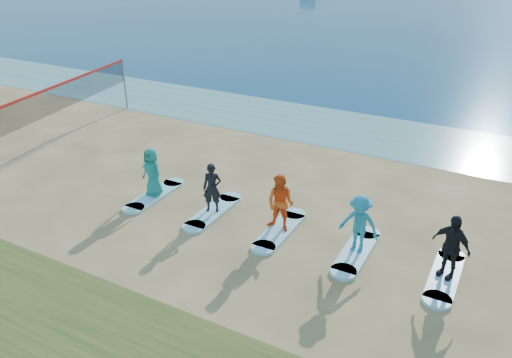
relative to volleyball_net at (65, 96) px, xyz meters
The scene contains 13 objects.
ground 11.60m from the volleyball_net, 19.02° to the right, with size 600.00×600.00×0.00m, color tan.
shallow_water 12.90m from the volleyball_net, 32.04° to the left, with size 600.00×600.00×0.00m, color teal.
volleyball_net is the anchor object (origin of this frame).
surfboard_0 7.28m from the volleyball_net, 21.08° to the right, with size 0.70×2.20×0.09m, color #A4E9FF.
student_0 7.11m from the volleyball_net, 21.08° to the right, with size 0.80×0.52×1.64m, color #1C877B.
surfboard_1 9.45m from the volleyball_net, 15.87° to the right, with size 0.70×2.20×0.09m, color #A4E9FF.
student_1 9.32m from the volleyball_net, 15.87° to the right, with size 0.58×0.38×1.58m, color black.
surfboard_2 11.68m from the volleyball_net, 12.69° to the right, with size 0.70×2.20×0.09m, color #A4E9FF.
student_2 11.57m from the volleyball_net, 12.69° to the right, with size 0.84×0.66×1.73m, color #F55719.
surfboard_3 13.95m from the volleyball_net, 10.56° to the right, with size 0.70×2.20×0.09m, color #A4E9FF.
student_3 13.86m from the volleyball_net, 10.56° to the right, with size 1.09×0.63×1.68m, color teal.
surfboard_4 16.23m from the volleyball_net, ahead, with size 0.70×2.20×0.09m, color #A4E9FF.
student_4 16.15m from the volleyball_net, ahead, with size 1.02×0.42×1.74m, color black.
Camera 1 is at (5.81, -10.19, 7.83)m, focal length 35.00 mm.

